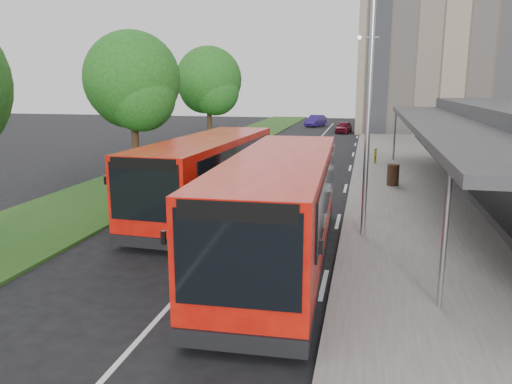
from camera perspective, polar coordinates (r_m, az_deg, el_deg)
ground at (r=15.21m, az=-4.16°, el=-6.61°), size 120.00×120.00×0.00m
pavement at (r=34.16m, az=15.48°, el=3.70°), size 5.00×80.00×0.15m
grass_verge at (r=35.90m, az=-5.76°, el=4.45°), size 5.00×80.00×0.10m
lane_centre_line at (r=29.48m, az=4.20°, el=2.67°), size 0.12×70.00×0.01m
kerb_dashes at (r=33.15m, az=10.89°, el=3.56°), size 0.12×56.00×0.01m
office_block at (r=56.77m, az=23.35°, el=15.46°), size 22.00×12.00×18.00m
tree_mid at (r=25.42m, az=-13.89°, el=11.69°), size 4.63×4.63×7.44m
tree_far at (r=36.58m, az=-5.41°, el=12.16°), size 4.69×4.69×7.54m
lamp_post_near at (r=15.77m, az=12.53°, el=11.27°), size 1.44×0.28×8.00m
lamp_post_far at (r=35.77m, az=12.69°, el=11.69°), size 1.44×0.28×8.00m
bus_main at (r=13.74m, az=2.73°, el=-1.93°), size 3.07×10.74×3.02m
bus_second at (r=19.18m, az=-5.54°, el=1.92°), size 3.11×10.35×2.90m
litter_bin at (r=24.67m, az=15.39°, el=1.90°), size 0.74×0.74×1.01m
bollard at (r=31.37m, az=13.47°, el=4.05°), size 0.19×0.19×0.90m
car_near at (r=51.78m, az=9.98°, el=7.32°), size 1.71×3.56×1.17m
car_far at (r=59.23m, az=6.85°, el=8.10°), size 2.36×4.24×1.32m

